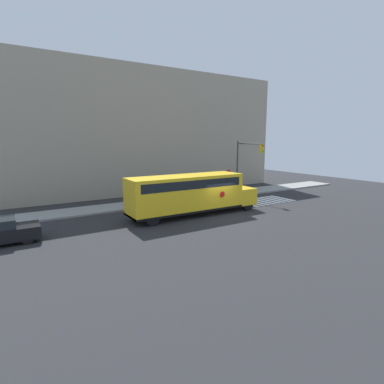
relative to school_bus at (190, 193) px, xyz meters
The scene contains 7 objects.
ground_plane 2.86m from the school_bus, 26.32° to the right, with size 60.00×60.00×0.00m, color #28282B.
sidewalk_strip 6.12m from the school_bus, 70.25° to the left, with size 44.00×3.00×0.15m.
building_backdrop 13.12m from the school_bus, 80.64° to the left, with size 32.00×4.00×13.36m.
crosswalk_stripes 9.33m from the school_bus, ahead, with size 5.40×3.20×0.01m.
school_bus is the anchor object (origin of this frame).
stop_sign 8.97m from the school_bus, 32.65° to the left, with size 0.73×0.10×2.78m.
traffic_light 9.68m from the school_bus, 22.64° to the left, with size 0.28×3.69×5.70m.
Camera 1 is at (-13.83, -18.40, 5.82)m, focal length 28.00 mm.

